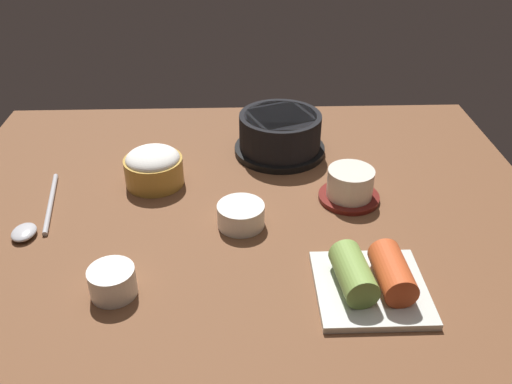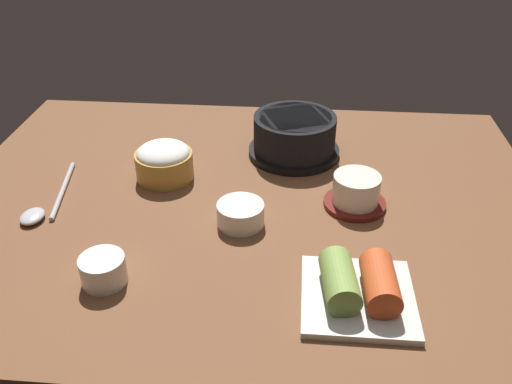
{
  "view_description": "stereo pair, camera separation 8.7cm",
  "coord_description": "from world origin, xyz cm",
  "px_view_note": "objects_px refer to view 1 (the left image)",
  "views": [
    {
      "loc": [
        -0.48,
        -74.92,
        51.78
      ],
      "look_at": [
        2.0,
        -2.0,
        5.0
      ],
      "focal_mm": 38.08,
      "sensor_mm": 36.0,
      "label": 1
    },
    {
      "loc": [
        8.17,
        -74.71,
        51.78
      ],
      "look_at": [
        2.0,
        -2.0,
        5.0
      ],
      "focal_mm": 38.08,
      "sensor_mm": 36.0,
      "label": 2
    }
  ],
  "objects_px": {
    "banchan_cup_center": "(242,214)",
    "spoon": "(37,221)",
    "side_bowl_near": "(116,281)",
    "tea_cup_with_saucer": "(353,187)",
    "kimchi_plate": "(376,279)",
    "stone_pot": "(283,134)",
    "rice_bowl": "(156,166)"
  },
  "relations": [
    {
      "from": "stone_pot",
      "to": "banchan_cup_center",
      "type": "bearing_deg",
      "value": -108.83
    },
    {
      "from": "stone_pot",
      "to": "spoon",
      "type": "relative_size",
      "value": 0.88
    },
    {
      "from": "kimchi_plate",
      "to": "side_bowl_near",
      "type": "relative_size",
      "value": 2.37
    },
    {
      "from": "rice_bowl",
      "to": "side_bowl_near",
      "type": "xyz_separation_m",
      "value": [
        -0.02,
        -0.28,
        -0.01
      ]
    },
    {
      "from": "spoon",
      "to": "tea_cup_with_saucer",
      "type": "bearing_deg",
      "value": 5.73
    },
    {
      "from": "kimchi_plate",
      "to": "side_bowl_near",
      "type": "height_order",
      "value": "kimchi_plate"
    },
    {
      "from": "kimchi_plate",
      "to": "side_bowl_near",
      "type": "xyz_separation_m",
      "value": [
        -0.34,
        0.01,
        -0.0
      ]
    },
    {
      "from": "banchan_cup_center",
      "to": "kimchi_plate",
      "type": "bearing_deg",
      "value": -42.03
    },
    {
      "from": "stone_pot",
      "to": "side_bowl_near",
      "type": "xyz_separation_m",
      "value": [
        -0.24,
        -0.38,
        -0.02
      ]
    },
    {
      "from": "side_bowl_near",
      "to": "tea_cup_with_saucer",
      "type": "bearing_deg",
      "value": 31.0
    },
    {
      "from": "tea_cup_with_saucer",
      "to": "kimchi_plate",
      "type": "distance_m",
      "value": 0.22
    },
    {
      "from": "rice_bowl",
      "to": "kimchi_plate",
      "type": "relative_size",
      "value": 0.69
    },
    {
      "from": "tea_cup_with_saucer",
      "to": "spoon",
      "type": "height_order",
      "value": "tea_cup_with_saucer"
    },
    {
      "from": "banchan_cup_center",
      "to": "spoon",
      "type": "height_order",
      "value": "banchan_cup_center"
    },
    {
      "from": "stone_pot",
      "to": "spoon",
      "type": "xyz_separation_m",
      "value": [
        -0.4,
        -0.22,
        -0.03
      ]
    },
    {
      "from": "rice_bowl",
      "to": "tea_cup_with_saucer",
      "type": "distance_m",
      "value": 0.34
    },
    {
      "from": "tea_cup_with_saucer",
      "to": "kimchi_plate",
      "type": "bearing_deg",
      "value": -92.88
    },
    {
      "from": "side_bowl_near",
      "to": "banchan_cup_center",
      "type": "bearing_deg",
      "value": 41.79
    },
    {
      "from": "stone_pot",
      "to": "side_bowl_near",
      "type": "relative_size",
      "value": 2.81
    },
    {
      "from": "banchan_cup_center",
      "to": "side_bowl_near",
      "type": "bearing_deg",
      "value": -138.21
    },
    {
      "from": "rice_bowl",
      "to": "side_bowl_near",
      "type": "height_order",
      "value": "rice_bowl"
    },
    {
      "from": "stone_pot",
      "to": "kimchi_plate",
      "type": "relative_size",
      "value": 1.19
    },
    {
      "from": "banchan_cup_center",
      "to": "kimchi_plate",
      "type": "xyz_separation_m",
      "value": [
        0.17,
        -0.16,
        0.0
      ]
    },
    {
      "from": "stone_pot",
      "to": "tea_cup_with_saucer",
      "type": "relative_size",
      "value": 1.7
    },
    {
      "from": "stone_pot",
      "to": "tea_cup_with_saucer",
      "type": "distance_m",
      "value": 0.2
    },
    {
      "from": "stone_pot",
      "to": "kimchi_plate",
      "type": "xyz_separation_m",
      "value": [
        0.09,
        -0.39,
        -0.02
      ]
    },
    {
      "from": "rice_bowl",
      "to": "stone_pot",
      "type": "bearing_deg",
      "value": 25.02
    },
    {
      "from": "spoon",
      "to": "stone_pot",
      "type": "bearing_deg",
      "value": 29.16
    },
    {
      "from": "rice_bowl",
      "to": "kimchi_plate",
      "type": "bearing_deg",
      "value": -41.8
    },
    {
      "from": "banchan_cup_center",
      "to": "spoon",
      "type": "bearing_deg",
      "value": 177.95
    },
    {
      "from": "stone_pot",
      "to": "kimchi_plate",
      "type": "bearing_deg",
      "value": -76.58
    },
    {
      "from": "kimchi_plate",
      "to": "spoon",
      "type": "height_order",
      "value": "kimchi_plate"
    }
  ]
}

